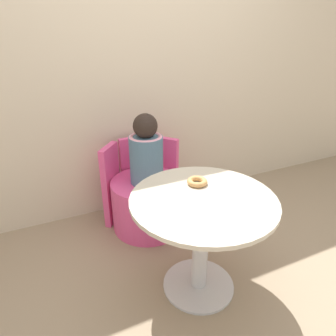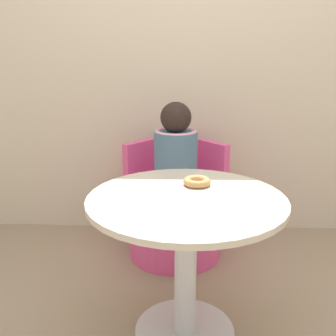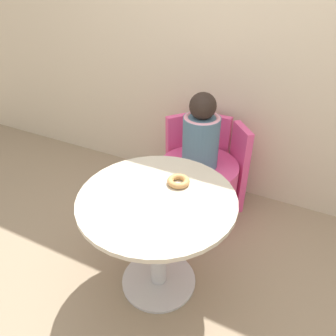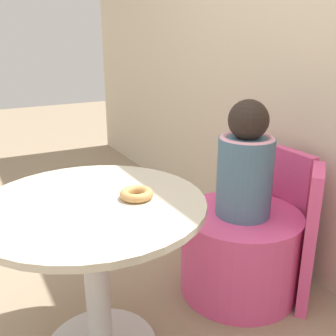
# 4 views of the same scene
# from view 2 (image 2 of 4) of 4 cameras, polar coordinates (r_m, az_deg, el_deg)

# --- Properties ---
(ground_plane) EXTENTS (12.00, 12.00, 0.00)m
(ground_plane) POSITION_cam_2_polar(r_m,az_deg,el_deg) (1.95, 4.99, -22.20)
(ground_plane) COLOR gray
(back_wall) EXTENTS (6.00, 0.06, 2.40)m
(back_wall) POSITION_cam_2_polar(r_m,az_deg,el_deg) (2.65, 4.34, 16.04)
(back_wall) COLOR beige
(back_wall) RESTS_ON ground_plane
(round_table) EXTENTS (0.82, 0.82, 0.65)m
(round_table) POSITION_cam_2_polar(r_m,az_deg,el_deg) (1.67, 2.62, -9.64)
(round_table) COLOR silver
(round_table) RESTS_ON ground_plane
(tub_chair) EXTENTS (0.57, 0.57, 0.41)m
(tub_chair) POSITION_cam_2_polar(r_m,az_deg,el_deg) (2.45, 1.06, -7.90)
(tub_chair) COLOR #E54C8C
(tub_chair) RESTS_ON ground_plane
(booth_backrest) EXTENTS (0.67, 0.24, 0.67)m
(booth_backrest) POSITION_cam_2_polar(r_m,az_deg,el_deg) (2.62, 1.15, -3.19)
(booth_backrest) COLOR #E54C8C
(booth_backrest) RESTS_ON ground_plane
(child_figure) EXTENTS (0.25, 0.25, 0.54)m
(child_figure) POSITION_cam_2_polar(r_m,az_deg,el_deg) (2.30, 1.12, 2.36)
(child_figure) COLOR slate
(child_figure) RESTS_ON tub_chair
(donut) EXTENTS (0.12, 0.12, 0.03)m
(donut) POSITION_cam_2_polar(r_m,az_deg,el_deg) (1.74, 4.22, -1.98)
(donut) COLOR tan
(donut) RESTS_ON round_table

